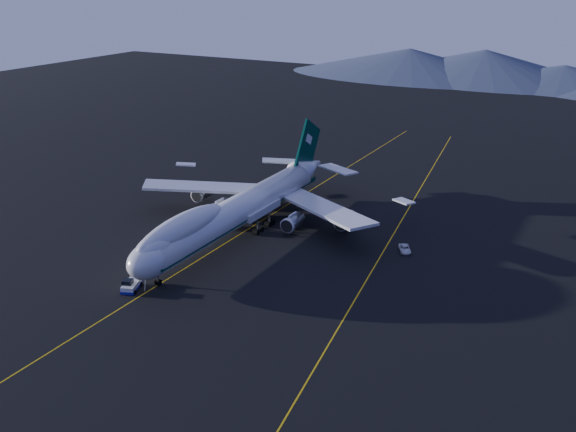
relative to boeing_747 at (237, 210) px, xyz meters
The scene contains 6 objects.
ground 5.81m from the boeing_747, 90.00° to the right, with size 500.00×500.00×0.00m, color black.
taxiway_line_main 5.80m from the boeing_747, 90.00° to the right, with size 0.25×220.00×0.01m, color #E2B40D.
taxiway_line_side 32.14m from the boeing_747, 18.38° to the left, with size 0.25×200.00×0.01m, color #E2B40D.
boeing_747 is the anchor object (origin of this frame).
pushback_tug 30.83m from the boeing_747, 95.66° to the right, with size 3.96×5.33×2.08m.
service_van 35.75m from the boeing_747, 14.86° to the left, with size 2.06×4.46×1.24m, color silver.
Camera 1 is at (70.59, -106.21, 53.11)m, focal length 40.00 mm.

